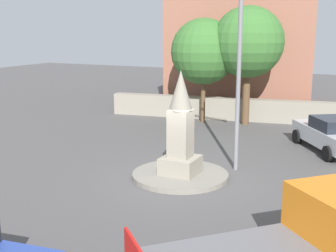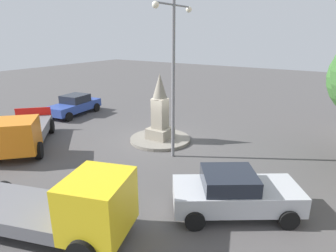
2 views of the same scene
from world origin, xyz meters
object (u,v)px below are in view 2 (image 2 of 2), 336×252
object	(u,v)px
car_blue_parked_right	(74,105)
truck_yellow_passing	(60,207)
truck_orange_waiting	(20,133)
monument	(160,111)
car_silver_approaching	(234,193)
streetlamp	(173,64)

from	to	relation	value
car_blue_parked_right	truck_yellow_passing	xyz separation A→B (m)	(-9.48, -10.69, 0.22)
truck_orange_waiting	car_blue_parked_right	bearing A→B (deg)	27.92
car_blue_parked_right	monument	bearing A→B (deg)	-97.69
monument	truck_orange_waiting	xyz separation A→B (m)	(-5.09, 5.29, -0.78)
monument	car_blue_parked_right	xyz separation A→B (m)	(1.16, 8.60, -0.99)
car_silver_approaching	car_blue_parked_right	world-z (taller)	car_silver_approaching
truck_orange_waiting	truck_yellow_passing	xyz separation A→B (m)	(-3.23, -7.38, 0.01)
streetlamp	car_silver_approaching	xyz separation A→B (m)	(-2.94, -4.25, -3.74)
monument	truck_yellow_passing	bearing A→B (deg)	-165.90
truck_orange_waiting	car_silver_approaching	bearing A→B (deg)	-86.63
car_silver_approaching	truck_yellow_passing	bearing A→B (deg)	134.77
monument	streetlamp	world-z (taller)	streetlamp
car_silver_approaching	monument	bearing A→B (deg)	53.71
car_silver_approaching	streetlamp	bearing A→B (deg)	55.35
monument	car_blue_parked_right	bearing A→B (deg)	82.31
monument	streetlamp	distance (m)	3.61
car_blue_parked_right	truck_yellow_passing	world-z (taller)	truck_yellow_passing
car_blue_parked_right	truck_yellow_passing	distance (m)	14.29
streetlamp	truck_yellow_passing	xyz separation A→B (m)	(-6.83, -0.32, -3.55)
car_silver_approaching	truck_orange_waiting	xyz separation A→B (m)	(-0.67, 11.31, 0.18)
streetlamp	truck_yellow_passing	world-z (taller)	streetlamp
car_blue_parked_right	truck_orange_waiting	world-z (taller)	truck_orange_waiting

